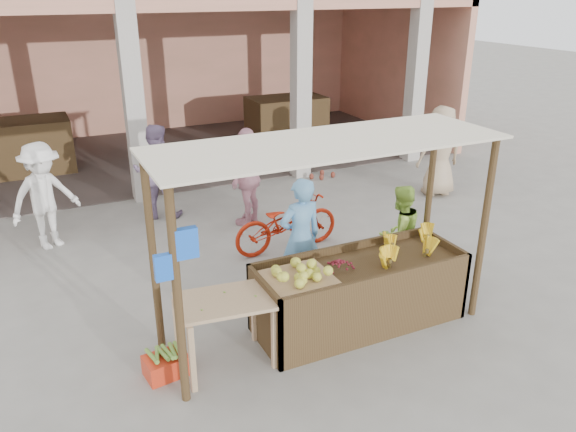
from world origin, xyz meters
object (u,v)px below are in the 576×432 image
side_table (224,311)px  vendor_blue (301,234)px  fruit_stall (359,295)px  vendor_green (399,231)px  motorcycle (287,221)px  red_crate (166,365)px

side_table → vendor_blue: size_ratio=0.62×
fruit_stall → vendor_blue: bearing=108.0°
vendor_green → side_table: bearing=9.3°
side_table → motorcycle: 3.05m
motorcycle → red_crate: bearing=129.8°
red_crate → vendor_green: 3.69m
fruit_stall → side_table: bearing=-177.7°
side_table → red_crate: side_table is taller
vendor_green → red_crate: bearing=5.0°
fruit_stall → red_crate: (-2.43, 0.03, -0.28)m
fruit_stall → motorcycle: (0.10, 2.33, 0.09)m
red_crate → motorcycle: bearing=34.5°
fruit_stall → vendor_green: (1.13, 0.78, 0.35)m
fruit_stall → side_table: size_ratio=2.37×
side_table → fruit_stall: bearing=9.1°
fruit_stall → motorcycle: bearing=87.5°
vendor_blue → motorcycle: vendor_blue is taller
red_crate → motorcycle: motorcycle is taller
fruit_stall → motorcycle: motorcycle is taller
vendor_blue → vendor_green: vendor_blue is taller
fruit_stall → vendor_blue: vendor_blue is taller
red_crate → motorcycle: size_ratio=0.24×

